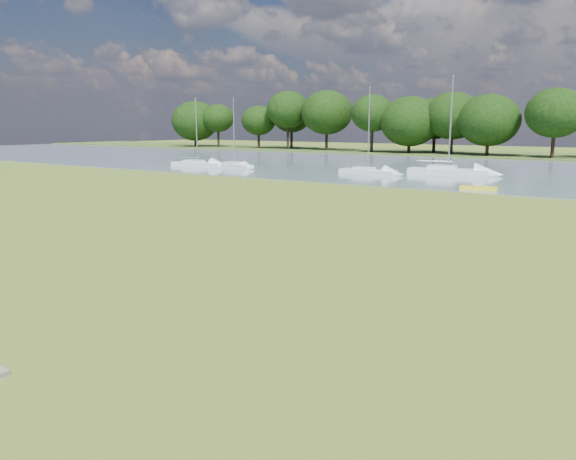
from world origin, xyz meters
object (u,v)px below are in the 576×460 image
Objects in this scene: sailboat_1 at (447,169)px; sailboat_2 at (197,163)px; kayak at (479,188)px; sailboat_0 at (234,164)px; sailboat_4 at (367,170)px.

sailboat_1 is 1.21× the size of sailboat_2.
sailboat_0 is (-27.98, 5.69, 0.29)m from kayak.
sailboat_2 reaches higher than kayak.
sailboat_2 is (-33.09, 5.25, 0.29)m from kayak.
sailboat_4 reaches higher than sailboat_0.
sailboat_0 reaches higher than kayak.
sailboat_0 is 0.99× the size of sailboat_2.
sailboat_0 is 15.42m from sailboat_4.
sailboat_0 is 0.82× the size of sailboat_1.
sailboat_4 is (15.35, 1.48, -0.01)m from sailboat_0.
sailboat_4 is (-12.63, 7.17, 0.27)m from kayak.
sailboat_1 reaches higher than sailboat_4.
sailboat_4 is at bearing 16.43° from sailboat_0.
kayak is 0.29× the size of sailboat_1.
sailboat_0 is 5.12m from sailboat_2.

